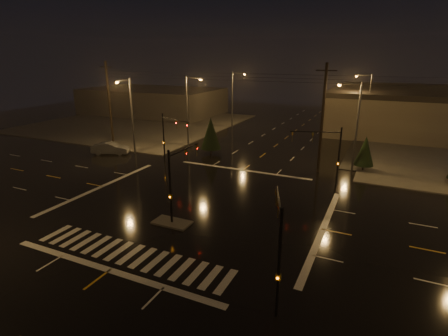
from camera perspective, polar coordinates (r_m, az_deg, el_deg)
The scene contains 21 objects.
ground at distance 31.32m, azimuth -4.47°, elevation -6.01°, with size 140.00×140.00×0.00m, color black.
sidewalk_nw at distance 71.61m, azimuth -13.81°, elevation 7.16°, with size 36.00×36.00×0.12m, color #43413C.
median_island at distance 28.21m, azimuth -8.49°, elevation -8.80°, with size 3.00×1.60×0.15m, color #43413C.
crosswalk at distance 24.78m, azimuth -14.98°, elevation -13.45°, with size 15.00×2.60×0.01m, color beige.
stop_bar_near at distance 23.55m, azimuth -18.17°, elevation -15.56°, with size 16.00×0.50×0.01m, color beige.
stop_bar_far at distance 40.61m, azimuth 3.12°, elevation -0.33°, with size 16.00×0.50×0.01m, color beige.
commercial_block at distance 83.64m, azimuth -11.53°, elevation 10.68°, with size 30.00×18.00×5.60m, color #443F3B.
signal_mast_median at distance 27.52m, azimuth -7.78°, elevation -1.16°, with size 0.25×4.59×6.00m.
signal_mast_ne at distance 36.42m, azimuth 16.71°, elevation 3.01°, with size 4.84×1.86×6.00m.
signal_mast_nw at distance 43.22m, azimuth -9.05°, elevation 5.78°, with size 4.84×1.86×6.00m.
signal_mast_se at distance 18.00m, azimuth 8.91°, elevation -12.05°, with size 1.55×3.87×6.00m.
streetlight_1 at distance 50.32m, azimuth -5.76°, elevation 9.91°, with size 2.77×0.32×10.00m.
streetlight_2 at distance 64.50m, azimuth 1.62°, elevation 11.70°, with size 2.77×0.32×10.00m.
streetlight_3 at distance 41.55m, azimuth 20.54°, elevation 7.23°, with size 2.77×0.32×10.00m.
streetlight_4 at distance 61.33m, azimuth 22.29°, elevation 10.10°, with size 2.77×0.32×10.00m.
streetlight_5 at distance 47.57m, azimuth -15.07°, elevation 8.95°, with size 0.32×2.77×10.00m.
utility_pole_0 at distance 53.56m, azimuth -18.19°, elevation 9.96°, with size 2.20×0.32×12.00m.
utility_pole_1 at distance 39.91m, azimuth 15.75°, elevation 7.78°, with size 2.20×0.32×12.00m.
conifer_0 at distance 42.73m, azimuth 22.04°, elevation 2.61°, with size 2.16×2.16×4.07m.
conifer_3 at distance 46.83m, azimuth -2.17°, elevation 5.68°, with size 2.70×2.70×4.92m.
car_crossing at distance 49.42m, azimuth -18.02°, elevation 3.08°, with size 1.72×4.95×1.63m, color slate.
Camera 1 is at (14.26, -24.88, 12.59)m, focal length 28.00 mm.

